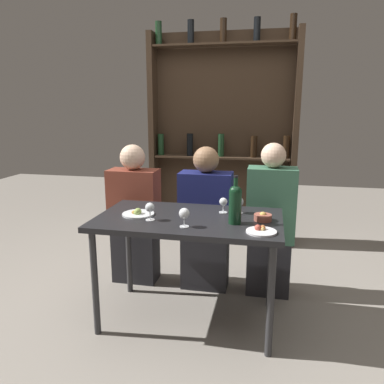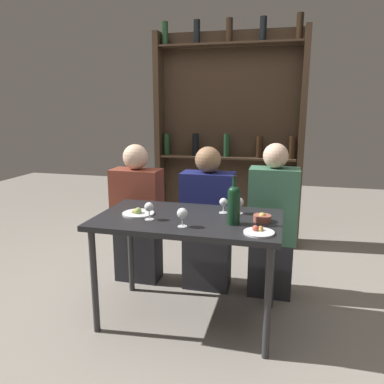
{
  "view_description": "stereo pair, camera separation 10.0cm",
  "coord_description": "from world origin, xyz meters",
  "px_view_note": "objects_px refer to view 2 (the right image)",
  "views": [
    {
      "loc": [
        0.52,
        -2.36,
        1.49
      ],
      "look_at": [
        0.0,
        0.11,
        0.91
      ],
      "focal_mm": 35.0,
      "sensor_mm": 36.0,
      "label": 1
    },
    {
      "loc": [
        0.62,
        -2.34,
        1.49
      ],
      "look_at": [
        0.0,
        0.11,
        0.91
      ],
      "focal_mm": 35.0,
      "sensor_mm": 36.0,
      "label": 2
    }
  ],
  "objects_px": {
    "food_plate_1": "(138,213)",
    "seated_person_right": "(272,226)",
    "wine_glass_0": "(182,214)",
    "seated_person_left": "(138,218)",
    "wine_glass_1": "(223,203)",
    "wine_glass_2": "(239,203)",
    "snack_bowl": "(262,218)",
    "wine_bottle": "(234,203)",
    "wine_glass_3": "(149,208)",
    "seated_person_center": "(207,223)",
    "food_plate_0": "(259,232)"
  },
  "relations": [
    {
      "from": "food_plate_1",
      "to": "seated_person_right",
      "type": "distance_m",
      "value": 1.07
    },
    {
      "from": "wine_glass_0",
      "to": "seated_person_left",
      "type": "relative_size",
      "value": 0.1
    },
    {
      "from": "wine_glass_0",
      "to": "food_plate_1",
      "type": "distance_m",
      "value": 0.42
    },
    {
      "from": "wine_glass_0",
      "to": "food_plate_1",
      "type": "relative_size",
      "value": 0.55
    },
    {
      "from": "wine_glass_1",
      "to": "wine_glass_2",
      "type": "relative_size",
      "value": 0.93
    },
    {
      "from": "snack_bowl",
      "to": "seated_person_left",
      "type": "relative_size",
      "value": 0.1
    },
    {
      "from": "wine_bottle",
      "to": "wine_glass_3",
      "type": "distance_m",
      "value": 0.56
    },
    {
      "from": "seated_person_left",
      "to": "snack_bowl",
      "type": "bearing_deg",
      "value": -24.83
    },
    {
      "from": "food_plate_1",
      "to": "wine_glass_3",
      "type": "bearing_deg",
      "value": -38.88
    },
    {
      "from": "food_plate_1",
      "to": "seated_person_center",
      "type": "height_order",
      "value": "seated_person_center"
    },
    {
      "from": "wine_glass_1",
      "to": "seated_person_right",
      "type": "xyz_separation_m",
      "value": [
        0.33,
        0.36,
        -0.26
      ]
    },
    {
      "from": "wine_glass_2",
      "to": "food_plate_1",
      "type": "distance_m",
      "value": 0.7
    },
    {
      "from": "snack_bowl",
      "to": "wine_glass_2",
      "type": "bearing_deg",
      "value": 139.76
    },
    {
      "from": "wine_glass_1",
      "to": "seated_person_right",
      "type": "relative_size",
      "value": 0.09
    },
    {
      "from": "wine_bottle",
      "to": "food_plate_0",
      "type": "height_order",
      "value": "wine_bottle"
    },
    {
      "from": "wine_glass_2",
      "to": "food_plate_1",
      "type": "xyz_separation_m",
      "value": [
        -0.67,
        -0.19,
        -0.07
      ]
    },
    {
      "from": "food_plate_1",
      "to": "wine_glass_1",
      "type": "bearing_deg",
      "value": 17.64
    },
    {
      "from": "snack_bowl",
      "to": "seated_person_right",
      "type": "xyz_separation_m",
      "value": [
        0.05,
        0.5,
        -0.21
      ]
    },
    {
      "from": "food_plate_0",
      "to": "food_plate_1",
      "type": "height_order",
      "value": "food_plate_1"
    },
    {
      "from": "wine_glass_0",
      "to": "seated_person_center",
      "type": "xyz_separation_m",
      "value": [
        0.01,
        0.73,
        -0.29
      ]
    },
    {
      "from": "food_plate_0",
      "to": "seated_person_center",
      "type": "bearing_deg",
      "value": 121.93
    },
    {
      "from": "wine_glass_3",
      "to": "food_plate_0",
      "type": "bearing_deg",
      "value": -7.78
    },
    {
      "from": "wine_glass_3",
      "to": "food_plate_0",
      "type": "relative_size",
      "value": 0.65
    },
    {
      "from": "wine_bottle",
      "to": "wine_glass_1",
      "type": "distance_m",
      "value": 0.26
    },
    {
      "from": "snack_bowl",
      "to": "wine_glass_3",
      "type": "bearing_deg",
      "value": -168.9
    },
    {
      "from": "seated_person_left",
      "to": "seated_person_right",
      "type": "relative_size",
      "value": 0.97
    },
    {
      "from": "wine_glass_3",
      "to": "snack_bowl",
      "type": "bearing_deg",
      "value": 11.1
    },
    {
      "from": "wine_glass_0",
      "to": "food_plate_0",
      "type": "bearing_deg",
      "value": -1.01
    },
    {
      "from": "seated_person_left",
      "to": "wine_glass_0",
      "type": "bearing_deg",
      "value": -50.41
    },
    {
      "from": "wine_glass_0",
      "to": "seated_person_right",
      "type": "height_order",
      "value": "seated_person_right"
    },
    {
      "from": "wine_glass_0",
      "to": "food_plate_1",
      "type": "xyz_separation_m",
      "value": [
        -0.37,
        0.19,
        -0.07
      ]
    },
    {
      "from": "wine_glass_2",
      "to": "food_plate_1",
      "type": "bearing_deg",
      "value": -164.08
    },
    {
      "from": "wine_glass_1",
      "to": "food_plate_0",
      "type": "xyz_separation_m",
      "value": [
        0.27,
        -0.37,
        -0.06
      ]
    },
    {
      "from": "wine_glass_1",
      "to": "wine_glass_2",
      "type": "xyz_separation_m",
      "value": [
        0.11,
        0.01,
        0.0
      ]
    },
    {
      "from": "wine_glass_0",
      "to": "seated_person_left",
      "type": "xyz_separation_m",
      "value": [
        -0.6,
        0.73,
        -0.28
      ]
    },
    {
      "from": "food_plate_0",
      "to": "seated_person_center",
      "type": "distance_m",
      "value": 0.9
    },
    {
      "from": "seated_person_left",
      "to": "seated_person_center",
      "type": "distance_m",
      "value": 0.61
    },
    {
      "from": "wine_bottle",
      "to": "seated_person_right",
      "type": "height_order",
      "value": "seated_person_right"
    },
    {
      "from": "seated_person_center",
      "to": "wine_glass_1",
      "type": "bearing_deg",
      "value": -62.76
    },
    {
      "from": "wine_glass_0",
      "to": "seated_person_center",
      "type": "height_order",
      "value": "seated_person_center"
    },
    {
      "from": "wine_glass_3",
      "to": "seated_person_left",
      "type": "xyz_separation_m",
      "value": [
        -0.35,
        0.64,
        -0.28
      ]
    },
    {
      "from": "wine_bottle",
      "to": "food_plate_1",
      "type": "xyz_separation_m",
      "value": [
        -0.67,
        0.05,
        -0.13
      ]
    },
    {
      "from": "seated_person_left",
      "to": "wine_glass_3",
      "type": "bearing_deg",
      "value": -61.16
    },
    {
      "from": "seated_person_left",
      "to": "wine_glass_1",
      "type": "bearing_deg",
      "value": -24.51
    },
    {
      "from": "wine_glass_3",
      "to": "food_plate_1",
      "type": "distance_m",
      "value": 0.17
    },
    {
      "from": "wine_glass_1",
      "to": "snack_bowl",
      "type": "height_order",
      "value": "wine_glass_1"
    },
    {
      "from": "seated_person_center",
      "to": "seated_person_right",
      "type": "height_order",
      "value": "seated_person_right"
    },
    {
      "from": "wine_glass_2",
      "to": "wine_glass_3",
      "type": "distance_m",
      "value": 0.62
    },
    {
      "from": "seated_person_left",
      "to": "food_plate_1",
      "type": "bearing_deg",
      "value": -66.77
    },
    {
      "from": "wine_glass_2",
      "to": "wine_glass_3",
      "type": "height_order",
      "value": "wine_glass_3"
    }
  ]
}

